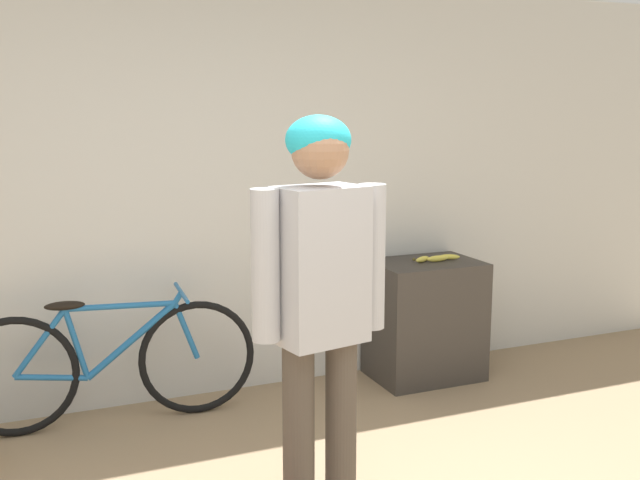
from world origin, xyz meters
TOP-DOWN VIEW (x-y plane):
  - wall_back at (0.00, 2.60)m, footprint 8.00×0.07m
  - side_shelf at (1.55, 2.30)m, footprint 0.71×0.51m
  - person at (0.15, 0.82)m, footprint 0.59×0.30m
  - bicycle at (-0.54, 2.32)m, footprint 1.71×0.46m
  - banana at (1.61, 2.28)m, footprint 0.35×0.10m

SIDE VIEW (x-z plane):
  - bicycle at x=-0.54m, z-range -0.01..0.75m
  - side_shelf at x=1.55m, z-range 0.00..0.81m
  - banana at x=1.61m, z-range 0.81..0.85m
  - person at x=0.15m, z-range 0.20..2.00m
  - wall_back at x=0.00m, z-range 0.00..2.60m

